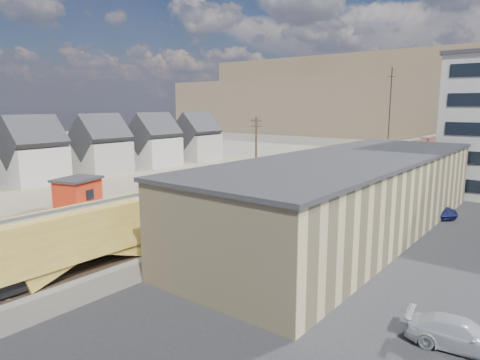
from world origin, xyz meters
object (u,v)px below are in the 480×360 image
Objects in this scene: freight_train at (325,170)px; parked_car_blue at (435,209)px; utility_pole_north at (256,147)px; parked_car_silver at (461,335)px; maintenance_shed at (78,193)px.

freight_train is 21.69× the size of parked_car_blue.
utility_pole_north is at bearing 178.83° from freight_train.
freight_train is at bearing 28.75° from parked_car_silver.
freight_train is 23.28× the size of parked_car_silver.
maintenance_shed reaches higher than parked_car_silver.
utility_pole_north is at bearing 40.28° from parked_car_silver.
utility_pole_north reaches higher than freight_train.
utility_pole_north is at bearing 120.51° from parked_car_blue.
maintenance_shed is 1.06× the size of parked_car_blue.
parked_car_silver is (36.24, -32.50, -4.55)m from utility_pole_north.
maintenance_shed is at bearing -100.22° from utility_pole_north.
utility_pole_north is (-12.30, 0.25, 2.50)m from freight_train.
freight_train is 20.39× the size of maintenance_shed.
parked_car_blue is (33.40, 22.12, -1.09)m from maintenance_shed.
utility_pole_north is at bearing 79.78° from maintenance_shed.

